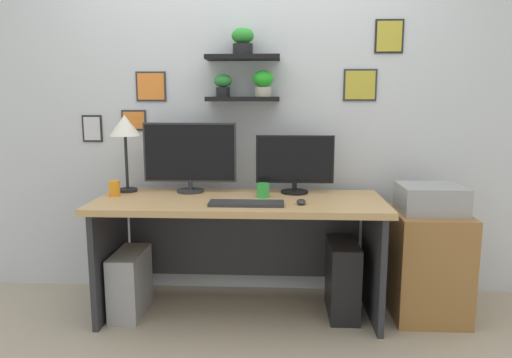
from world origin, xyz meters
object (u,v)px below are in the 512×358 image
Objects in this scene: desk_lamp at (125,130)px; computer_tower_right at (342,278)px; pen_cup at (114,188)px; monitor_right at (295,163)px; keyboard at (246,203)px; computer_mouse at (301,202)px; printer at (431,199)px; desk at (241,228)px; monitor_left at (190,155)px; computer_tower_left at (130,283)px; coffee_mug at (263,190)px; drawer_cabinet at (427,264)px.

desk_lamp is 1.08× the size of computer_tower_right.
computer_tower_right is at bearing -1.67° from pen_cup.
monitor_right is 5.11× the size of pen_cup.
keyboard is 4.40× the size of pen_cup.
keyboard is 0.82m from computer_tower_right.
keyboard is 0.32m from computer_mouse.
printer is at bearing 11.89° from computer_mouse.
monitor_left reaches higher than desk.
coffee_mug is at bearing 6.69° from computer_tower_left.
drawer_cabinet is at bearing 10.41° from keyboard.
computer_tower_right is at bearing -3.70° from desk.
desk_lamp is at bearing 76.64° from pen_cup.
computer_tower_left is (-0.70, -0.09, -0.34)m from desk.
monitor_left is at bearing 173.41° from drawer_cabinet.
computer_tower_right is at bearing 2.19° from computer_tower_left.
monitor_left reaches higher than computer_tower_right.
coffee_mug is 0.13× the size of drawer_cabinet.
computer_tower_right is at bearing -33.48° from monitor_right.
desk is 4.72× the size of printer.
printer is 0.74m from computer_tower_right.
monitor_left is at bearing 155.24° from desk.
keyboard is 1.23m from drawer_cabinet.
coffee_mug is 1.14m from drawer_cabinet.
monitor_right is at bearing -0.02° from monitor_left.
computer_mouse is 0.90× the size of pen_cup.
desk_lamp is at bearing 105.96° from computer_tower_left.
monitor_left is at bearing 179.98° from monitor_right.
drawer_cabinet is (1.99, -0.02, -0.46)m from pen_cup.
printer is at bearing 10.41° from keyboard.
monitor_right is 1.05m from drawer_cabinet.
monitor_left is 6.16× the size of pen_cup.
drawer_cabinet is 1.65× the size of computer_tower_left.
pen_cup is at bearing -103.36° from desk_lamp.
printer is (0.00, -0.00, 0.42)m from drawer_cabinet.
monitor_left is 1.30× the size of computer_tower_right.
desk_lamp is 5.70× the size of coffee_mug.
monitor_right is (0.70, -0.00, -0.05)m from monitor_left.
pen_cup is at bearing 171.03° from computer_mouse.
printer reaches higher than desk.
computer_mouse is at bearing -26.39° from desk.
keyboard is (-0.29, -0.38, -0.19)m from monitor_right.
coffee_mug is 0.90× the size of pen_cup.
desk is 0.47m from computer_mouse.
computer_tower_right is (0.31, -0.20, -0.71)m from monitor_right.
drawer_cabinet is at bearing -0.49° from pen_cup.
computer_tower_left is (-1.08, 0.09, -0.56)m from computer_mouse.
desk is 0.56m from monitor_right.
monitor_right is 1.14m from desk_lamp.
monitor_right is (0.35, 0.16, 0.40)m from desk.
printer reaches higher than keyboard.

